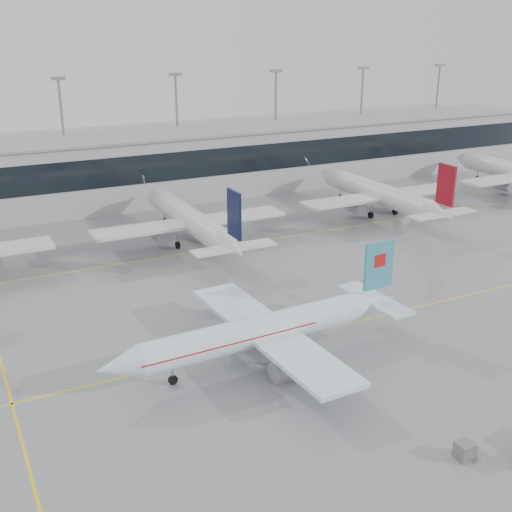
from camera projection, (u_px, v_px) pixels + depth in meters
name	position (u px, v px, depth m)	size (l,w,h in m)	color
ground	(306.00, 334.00, 68.70)	(320.00, 320.00, 0.00)	gray
taxi_line_main	(306.00, 334.00, 68.70)	(120.00, 0.25, 0.01)	yellow
taxi_line_north	(201.00, 251.00, 93.88)	(120.00, 0.25, 0.01)	yellow
terminal	(134.00, 169.00, 118.71)	(180.00, 15.00, 12.00)	#A8A8AC
terminal_glass	(146.00, 169.00, 111.86)	(180.00, 0.20, 5.00)	black
terminal_roof	(132.00, 136.00, 116.60)	(182.00, 16.00, 0.40)	gray
light_masts	(122.00, 125.00, 121.25)	(156.40, 1.00, 22.60)	gray
air_canada_jet	(267.00, 330.00, 62.56)	(33.05, 25.49, 10.00)	white
parked_jet_c	(190.00, 220.00, 95.72)	(29.64, 36.96, 11.72)	silver
parked_jet_d	(380.00, 194.00, 110.60)	(29.64, 36.96, 11.72)	silver
gse_unit	(465.00, 451.00, 48.73)	(1.33, 1.24, 1.33)	slate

